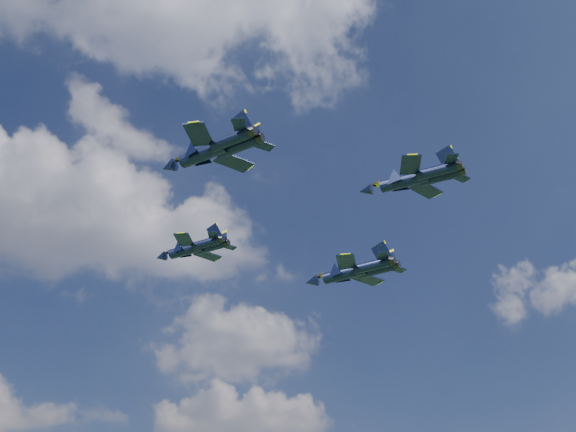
# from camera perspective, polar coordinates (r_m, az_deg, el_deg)

# --- Properties ---
(jet_lead) EXTENTS (12.60, 11.64, 3.31)m
(jet_lead) POSITION_cam_1_polar(r_m,az_deg,el_deg) (112.55, -8.19, -2.71)
(jet_lead) COLOR black
(jet_left) EXTENTS (13.75, 13.59, 3.72)m
(jet_left) POSITION_cam_1_polar(r_m,az_deg,el_deg) (89.35, -6.92, 4.86)
(jet_left) COLOR black
(jet_right) EXTENTS (15.96, 15.36, 4.26)m
(jet_right) POSITION_cam_1_polar(r_m,az_deg,el_deg) (121.09, 4.29, -4.58)
(jet_right) COLOR black
(jet_slot) EXTENTS (14.09, 12.29, 3.61)m
(jet_slot) POSITION_cam_1_polar(r_m,az_deg,el_deg) (96.80, 8.90, 2.71)
(jet_slot) COLOR black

